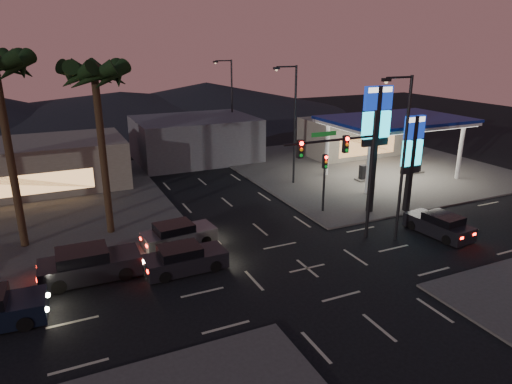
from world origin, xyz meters
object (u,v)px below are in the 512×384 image
traffic_signal_mast (348,160)px  car_lane_b_mid (89,265)px  pylon_sign_short (412,149)px  car_lane_a_front (184,259)px  pylon_sign_tall (376,125)px  car_lane_b_front (178,235)px  gas_station (395,122)px  suv_station (439,225)px

traffic_signal_mast → car_lane_b_mid: (-14.62, 1.85, -4.45)m
pylon_sign_short → car_lane_b_mid: (-21.86, -0.66, -3.88)m
traffic_signal_mast → car_lane_a_front: bearing=176.5°
pylon_sign_tall → car_lane_b_front: (-14.07, 0.35, -5.72)m
traffic_signal_mast → car_lane_a_front: (-9.88, 0.61, -4.55)m
car_lane_a_front → car_lane_b_front: 3.30m
gas_station → car_lane_b_front: bearing=-164.1°
car_lane_a_front → gas_station: bearing=23.0°
gas_station → suv_station: gas_station is taller
traffic_signal_mast → car_lane_b_front: traffic_signal_mast is taller
gas_station → traffic_signal_mast: traffic_signal_mast is taller
pylon_sign_tall → traffic_signal_mast: bearing=-143.5°
car_lane_b_mid → suv_station: size_ratio=1.17×
car_lane_b_front → suv_station: 16.49m
gas_station → car_lane_a_front: 24.44m
pylon_sign_tall → traffic_signal_mast: (-4.74, -3.51, -1.17)m
car_lane_a_front → car_lane_b_mid: 4.90m
pylon_sign_tall → car_lane_a_front: pylon_sign_tall is taller
car_lane_a_front → car_lane_b_mid: size_ratio=0.87×
gas_station → car_lane_a_front: size_ratio=2.71×
gas_station → traffic_signal_mast: (-12.24, -10.01, 0.15)m
car_lane_b_front → car_lane_b_mid: size_ratio=0.89×
traffic_signal_mast → suv_station: bearing=-14.1°
gas_station → car_lane_b_mid: gas_station is taller
traffic_signal_mast → car_lane_b_front: size_ratio=1.74×
car_lane_b_front → car_lane_a_front: bearing=-99.8°
gas_station → car_lane_a_front: gas_station is taller
gas_station → suv_station: bearing=-117.4°
pylon_sign_tall → suv_station: (1.51, -5.08, -5.73)m
gas_station → traffic_signal_mast: 15.82m
car_lane_a_front → car_lane_b_front: car_lane_b_front is taller
pylon_sign_short → traffic_signal_mast: traffic_signal_mast is taller
pylon_sign_tall → suv_station: pylon_sign_tall is taller
pylon_sign_short → suv_station: (-0.99, -4.08, -3.99)m
gas_station → car_lane_a_front: bearing=-157.0°
gas_station → pylon_sign_tall: bearing=-139.1°
pylon_sign_tall → car_lane_a_front: bearing=-168.8°
suv_station → car_lane_a_front: bearing=172.3°
pylon_sign_tall → car_lane_b_mid: 20.23m
car_lane_b_front → suv_station: bearing=-19.2°
pylon_sign_short → traffic_signal_mast: 7.69m
car_lane_b_front → car_lane_b_mid: 5.66m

